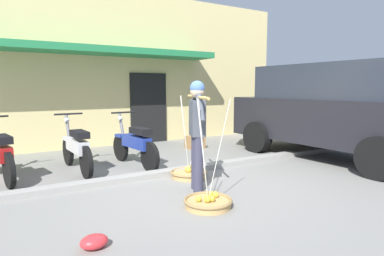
{
  "coord_description": "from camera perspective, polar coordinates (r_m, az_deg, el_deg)",
  "views": [
    {
      "loc": [
        -2.73,
        -4.52,
        1.59
      ],
      "look_at": [
        0.34,
        0.6,
        0.85
      ],
      "focal_mm": 30.52,
      "sensor_mm": 36.0,
      "label": 1
    }
  ],
  "objects": [
    {
      "name": "plastic_litter_bag",
      "position": [
        3.57,
        -16.74,
        -18.49
      ],
      "size": [
        0.28,
        0.22,
        0.14
      ],
      "primitive_type": "ellipsoid",
      "color": "red",
      "rests_on": "ground"
    },
    {
      "name": "wooden_crate",
      "position": [
        8.6,
        0.51,
        -2.49
      ],
      "size": [
        0.44,
        0.36,
        0.32
      ],
      "primitive_type": "cube",
      "color": "olive",
      "rests_on": "ground"
    },
    {
      "name": "fruit_basket_right_side",
      "position": [
        4.48,
        2.82,
        -12.73
      ],
      "size": [
        0.66,
        0.66,
        1.45
      ],
      "color": "tan",
      "rests_on": "ground"
    },
    {
      "name": "motorcycle_second_in_row",
      "position": [
        6.55,
        -19.53,
        -3.33
      ],
      "size": [
        0.54,
        1.82,
        1.09
      ],
      "color": "black",
      "rests_on": "ground"
    },
    {
      "name": "fruit_basket_left_side",
      "position": [
        5.87,
        -0.51,
        -7.88
      ],
      "size": [
        0.66,
        0.66,
        1.45
      ],
      "color": "tan",
      "rests_on": "ground"
    },
    {
      "name": "fruit_vendor",
      "position": [
        4.97,
        0.91,
        -0.03
      ],
      "size": [
        0.56,
        1.4,
        1.7
      ],
      "color": "#38384C",
      "rests_on": "ground"
    },
    {
      "name": "ground_plane",
      "position": [
        5.52,
        0.21,
        -9.69
      ],
      "size": [
        90.0,
        90.0,
        0.0
      ],
      "primitive_type": "plane",
      "color": "gray"
    },
    {
      "name": "motorcycle_nearest_shop",
      "position": [
        6.49,
        -30.54,
        -4.02
      ],
      "size": [
        0.56,
        1.8,
        1.09
      ],
      "color": "black",
      "rests_on": "ground"
    },
    {
      "name": "storefront_building",
      "position": [
        11.38,
        -22.04,
        9.15
      ],
      "size": [
        13.0,
        6.0,
        4.2
      ],
      "color": "#DBC684",
      "rests_on": "ground"
    },
    {
      "name": "sidewalk_curb",
      "position": [
        6.09,
        -3.23,
        -7.59
      ],
      "size": [
        20.0,
        0.24,
        0.1
      ],
      "primitive_type": "cube",
      "color": "gray",
      "rests_on": "ground"
    },
    {
      "name": "motorcycle_third_in_row",
      "position": [
        6.69,
        -9.95,
        -2.82
      ],
      "size": [
        0.54,
        1.82,
        1.09
      ],
      "color": "black",
      "rests_on": "ground"
    },
    {
      "name": "parked_truck",
      "position": [
        7.95,
        24.07,
        3.15
      ],
      "size": [
        2.34,
        4.89,
        2.1
      ],
      "color": "black",
      "rests_on": "ground"
    }
  ]
}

